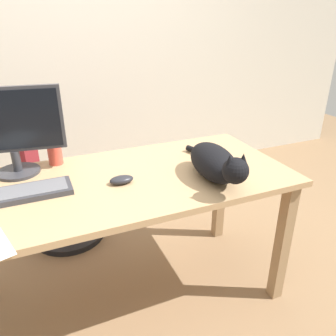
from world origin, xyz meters
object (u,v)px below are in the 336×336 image
(computer_mouse, at_px, (122,180))
(keyboard, at_px, (18,194))
(office_chair, at_px, (56,189))
(monitor, at_px, (10,128))
(cat, at_px, (215,163))
(water_bottle, at_px, (53,139))

(computer_mouse, bearing_deg, keyboard, 173.03)
(keyboard, bearing_deg, office_chair, 75.75)
(monitor, bearing_deg, office_chair, 69.50)
(office_chair, distance_m, cat, 1.19)
(monitor, distance_m, computer_mouse, 0.56)
(cat, distance_m, water_bottle, 0.81)
(monitor, bearing_deg, computer_mouse, -35.05)
(monitor, relative_size, cat, 0.79)
(cat, bearing_deg, keyboard, 168.22)
(keyboard, relative_size, water_bottle, 1.56)
(keyboard, xyz_separation_m, computer_mouse, (0.43, -0.05, 0.00))
(keyboard, bearing_deg, water_bottle, 57.46)
(office_chair, xyz_separation_m, cat, (0.67, -0.89, 0.43))
(cat, distance_m, computer_mouse, 0.44)
(cat, relative_size, computer_mouse, 5.54)
(water_bottle, bearing_deg, computer_mouse, -54.61)
(office_chair, relative_size, monitor, 1.86)
(monitor, xyz_separation_m, keyboard, (-0.01, -0.25, -0.21))
(office_chair, bearing_deg, computer_mouse, -71.63)
(keyboard, height_order, cat, cat)
(monitor, height_order, computer_mouse, monitor)
(cat, xyz_separation_m, computer_mouse, (-0.41, 0.12, -0.06))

